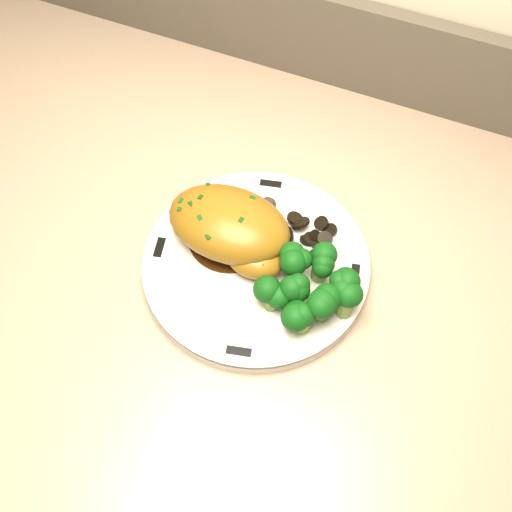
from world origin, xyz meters
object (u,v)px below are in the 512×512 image
at_px(counter, 112,352).
at_px(plate, 256,265).
at_px(broccoli_florets, 312,291).
at_px(chicken_breast, 232,228).

bearing_deg(counter, plate, 3.66).
relative_size(counter, broccoli_florets, 20.74).
distance_m(counter, plate, 0.49).
relative_size(plate, chicken_breast, 1.74).
distance_m(plate, broccoli_florets, 0.08).
xyz_separation_m(counter, chicken_breast, (0.22, 0.03, 0.45)).
xyz_separation_m(plate, chicken_breast, (-0.03, 0.01, 0.03)).
height_order(counter, plate, counter).
bearing_deg(broccoli_florets, counter, 178.97).
height_order(plate, broccoli_florets, broccoli_florets).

